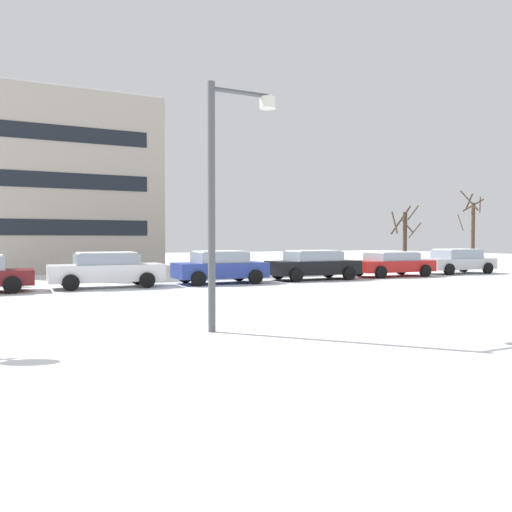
% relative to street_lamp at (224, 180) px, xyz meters
% --- Properties ---
extents(ground_plane, '(120.00, 120.00, 0.00)m').
position_rel_street_lamp_xyz_m(ground_plane, '(-3.05, 2.14, -3.28)').
color(ground_plane, white).
extents(road_surface, '(80.00, 9.37, 0.00)m').
position_rel_street_lamp_xyz_m(road_surface, '(-3.05, 5.83, -3.28)').
color(road_surface, silver).
rests_on(road_surface, ground).
extents(street_lamp, '(1.62, 0.36, 5.35)m').
position_rel_street_lamp_xyz_m(street_lamp, '(0.00, 0.00, 0.00)').
color(street_lamp, '#4C4F54').
rests_on(street_lamp, ground).
extents(parked_car_white, '(4.59, 2.13, 1.46)m').
position_rel_street_lamp_xyz_m(parked_car_white, '(-0.31, 11.57, -2.53)').
color(parked_car_white, white).
rests_on(parked_car_white, ground).
extents(parked_car_blue, '(4.13, 2.28, 1.47)m').
position_rel_street_lamp_xyz_m(parked_car_blue, '(4.62, 11.32, -2.53)').
color(parked_car_blue, '#283D93').
rests_on(parked_car_blue, ground).
extents(parked_car_black, '(4.55, 2.23, 1.45)m').
position_rel_street_lamp_xyz_m(parked_car_black, '(9.55, 11.29, -2.54)').
color(parked_car_black, black).
rests_on(parked_car_black, ground).
extents(parked_car_red, '(4.49, 2.28, 1.32)m').
position_rel_street_lamp_xyz_m(parked_car_red, '(14.48, 11.30, -2.60)').
color(parked_car_red, red).
rests_on(parked_car_red, ground).
extents(parked_car_silver, '(4.53, 2.16, 1.43)m').
position_rel_street_lamp_xyz_m(parked_car_silver, '(19.42, 11.44, -2.55)').
color(parked_car_silver, silver).
rests_on(parked_car_silver, ground).
extents(tree_far_left, '(2.29, 2.09, 5.42)m').
position_rel_street_lamp_xyz_m(tree_far_left, '(26.00, 16.12, -0.61)').
color(tree_far_left, '#423326').
rests_on(tree_far_left, ground).
extents(tree_far_right, '(1.81, 1.78, 4.11)m').
position_rel_street_lamp_xyz_m(tree_far_right, '(18.62, 14.90, -1.17)').
color(tree_far_right, '#423326').
rests_on(tree_far_right, ground).
extents(building_far_left, '(11.27, 9.77, 10.68)m').
position_rel_street_lamp_xyz_m(building_far_left, '(-0.58, 25.94, 2.05)').
color(building_far_left, '#B2A899').
rests_on(building_far_left, ground).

